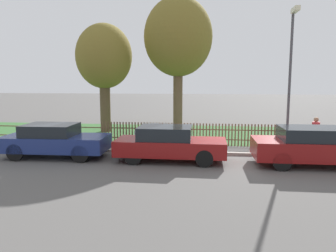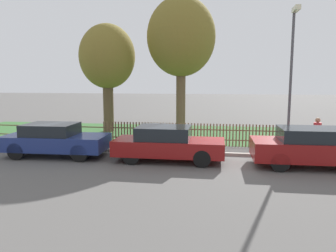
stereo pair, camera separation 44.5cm
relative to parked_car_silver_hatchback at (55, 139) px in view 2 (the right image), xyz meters
The scene contains 12 objects.
ground_plane 7.05m from the parked_car_silver_hatchback, ahead, with size 120.00×120.00×0.00m, color #565451.
kerb_stone 7.06m from the parked_car_silver_hatchback, ahead, with size 32.41×0.20×0.12m, color #9E998E.
grass_strip 9.55m from the parked_car_silver_hatchback, 43.33° to the left, with size 32.41×6.83×0.01m, color #33602D.
park_fence 7.61m from the parked_car_silver_hatchback, 24.33° to the left, with size 32.41×0.05×1.07m.
parked_car_silver_hatchback is the anchor object (origin of this frame).
parked_car_black_saloon 4.70m from the parked_car_silver_hatchback, ahead, with size 4.21×1.68×1.35m.
parked_car_navy_estate 10.07m from the parked_car_silver_hatchback, ahead, with size 4.56×1.88×1.42m.
covered_motorcycle 4.38m from the parked_car_silver_hatchback, 29.87° to the left, with size 2.01×0.85×1.17m.
tree_nearest_kerb 7.67m from the parked_car_silver_hatchback, 89.99° to the left, with size 3.31×3.31×6.41m.
tree_behind_motorcycle 10.01m from the parked_car_silver_hatchback, 60.36° to the left, with size 4.09×4.09×8.02m.
pedestrian_near_fence 10.89m from the parked_car_silver_hatchback, 10.45° to the left, with size 0.40×0.40×1.56m.
street_lamp 10.16m from the parked_car_silver_hatchback, 10.83° to the left, with size 0.20×0.79×5.97m.
Camera 2 is at (-0.34, -13.44, 3.12)m, focal length 35.00 mm.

